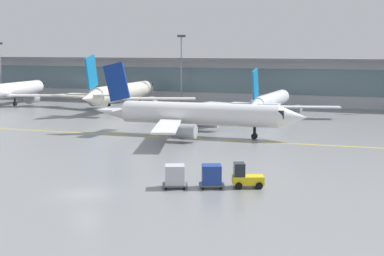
% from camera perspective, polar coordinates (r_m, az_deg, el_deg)
% --- Properties ---
extents(ground_plane, '(400.00, 400.00, 0.00)m').
position_cam_1_polar(ground_plane, '(47.69, -10.37, -6.39)').
color(ground_plane, gray).
extents(taxiway_centreline_stripe, '(109.91, 5.29, 0.01)m').
position_cam_1_polar(taxiway_centreline_stripe, '(75.36, 0.22, -1.04)').
color(taxiway_centreline_stripe, yellow).
rests_on(taxiway_centreline_stripe, ground_plane).
extents(terminal_concourse, '(194.30, 11.00, 9.60)m').
position_cam_1_polar(terminal_concourse, '(122.15, 9.55, 4.57)').
color(terminal_concourse, '#B2B7BC').
rests_on(terminal_concourse, ground_plane).
extents(gate_airplane_0, '(27.66, 29.88, 9.89)m').
position_cam_1_polar(gate_airplane_0, '(125.53, -17.42, 3.51)').
color(gate_airplane_0, white).
rests_on(gate_airplane_0, ground_plane).
extents(gate_airplane_1, '(29.65, 31.92, 10.57)m').
position_cam_1_polar(gate_airplane_1, '(112.04, -6.80, 3.45)').
color(gate_airplane_1, silver).
rests_on(gate_airplane_1, ground_plane).
extents(gate_airplane_2, '(24.15, 25.87, 8.60)m').
position_cam_1_polar(gate_airplane_2, '(100.82, 7.67, 2.61)').
color(gate_airplane_2, silver).
rests_on(gate_airplane_2, ground_plane).
extents(taxiing_regional_jet, '(29.51, 27.43, 9.78)m').
position_cam_1_polar(taxiing_regional_jet, '(76.94, 0.48, 1.35)').
color(taxiing_regional_jet, white).
rests_on(taxiing_regional_jet, ground_plane).
extents(baggage_tug, '(2.94, 2.38, 2.10)m').
position_cam_1_polar(baggage_tug, '(49.16, 5.25, -4.80)').
color(baggage_tug, yellow).
rests_on(baggage_tug, ground_plane).
extents(cargo_dolly_lead, '(2.55, 2.28, 1.94)m').
position_cam_1_polar(cargo_dolly_lead, '(48.87, 1.93, -4.65)').
color(cargo_dolly_lead, '#595B60').
rests_on(cargo_dolly_lead, ground_plane).
extents(cargo_dolly_trailing, '(2.55, 2.28, 1.94)m').
position_cam_1_polar(cargo_dolly_trailing, '(48.79, -1.69, -4.67)').
color(cargo_dolly_trailing, '#595B60').
rests_on(cargo_dolly_trailing, ground_plane).
extents(apron_light_mast_0, '(1.80, 0.36, 12.95)m').
position_cam_1_polar(apron_light_mast_0, '(142.61, -18.26, 5.64)').
color(apron_light_mast_0, gray).
rests_on(apron_light_mast_0, ground_plane).
extents(apron_light_mast_1, '(1.80, 0.36, 14.36)m').
position_cam_1_polar(apron_light_mast_1, '(121.86, -1.04, 6.06)').
color(apron_light_mast_1, gray).
rests_on(apron_light_mast_1, ground_plane).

